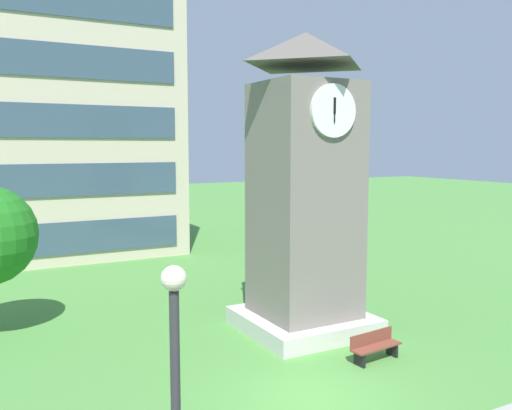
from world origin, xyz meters
name	(u,v)px	position (x,y,z in m)	size (l,w,h in m)	color
ground_plane	(310,398)	(0.00, 0.00, 0.00)	(160.00, 160.00, 0.00)	#4C893D
clock_tower	(305,201)	(2.85, 4.64, 4.71)	(4.25, 4.25, 10.53)	slate
park_bench	(375,346)	(3.20, 1.17, 0.46)	(1.84, 0.68, 0.88)	brown
street_lamp	(176,395)	(-5.33, -4.54, 3.18)	(0.36, 0.36, 5.02)	#333338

